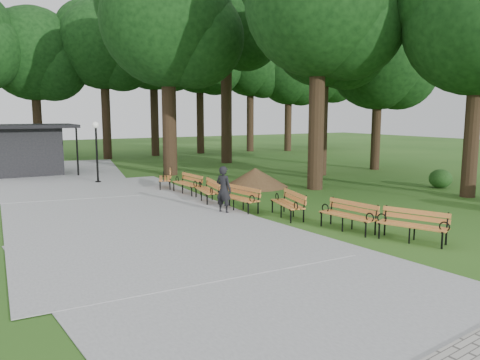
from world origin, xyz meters
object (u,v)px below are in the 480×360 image
bench_5 (187,184)px  lawn_tree_0 (319,2)px  dirt_mound (255,178)px  lawn_tree_4 (226,18)px  bench_6 (165,178)px  lawn_tree_1 (324,32)px  kiosk (27,150)px  bench_3 (238,198)px  lawn_tree_3 (480,20)px  person (224,190)px  lawn_tree_5 (379,59)px  bench_0 (412,226)px  bench_2 (287,204)px  bench_1 (348,216)px  lawn_tree_2 (167,21)px  bench_4 (207,191)px  lamp_post (96,139)px

bench_5 → lawn_tree_0: (5.60, -1.73, 7.77)m
dirt_mound → lawn_tree_4: lawn_tree_4 is taller
dirt_mound → bench_5: size_ratio=1.44×
bench_6 → lawn_tree_1: size_ratio=0.18×
kiosk → bench_3: kiosk is taller
bench_6 → lawn_tree_0: bearing=77.6°
lawn_tree_3 → person: bearing=167.3°
lawn_tree_4 → lawn_tree_5: bearing=-52.8°
lawn_tree_1 → bench_3: bearing=-145.8°
bench_0 → bench_2: bearing=172.5°
bench_2 → bench_6: bearing=-157.1°
bench_1 → bench_3: (-1.39, 4.06, 0.00)m
lawn_tree_1 → bench_1: bearing=-126.4°
bench_2 → lawn_tree_2: 14.44m
bench_6 → lawn_tree_3: size_ratio=0.19×
kiosk → bench_3: size_ratio=2.38×
bench_3 → bench_6: same height
bench_5 → lawn_tree_5: (13.57, 2.27, 6.22)m
lawn_tree_1 → kiosk: bearing=149.8°
bench_4 → bench_5: 1.97m
bench_0 → lawn_tree_0: size_ratio=0.16×
lawn_tree_2 → lawn_tree_4: bearing=34.8°
bench_3 → bench_5: same height
person → lawn_tree_0: bearing=-94.0°
kiosk → bench_4: 13.29m
dirt_mound → bench_2: size_ratio=1.44×
bench_5 → bench_6: bearing=-178.1°
bench_3 → lawn_tree_4: (7.27, 14.33, 9.31)m
dirt_mound → bench_1: (-1.89, -8.20, -0.02)m
lawn_tree_1 → bench_5: bearing=-168.0°
lawn_tree_5 → lawn_tree_0: bearing=-153.4°
bench_0 → kiosk: bearing=177.2°
bench_3 → bench_6: bearing=176.0°
lawn_tree_2 → lawn_tree_4: 7.17m
bench_1 → bench_3: 4.29m
bench_2 → bench_3: bearing=-139.5°
lawn_tree_3 → lawn_tree_2: bearing=122.6°
bench_0 → lamp_post: bearing=174.5°
kiosk → lawn_tree_3: 23.19m
bench_5 → lawn_tree_1: bearing=97.5°
lawn_tree_0 → lawn_tree_3: size_ratio=1.14×
kiosk → bench_0: kiosk is taller
kiosk → lamp_post: lamp_post is taller
bench_5 → lawn_tree_2: size_ratio=0.16×
lawn_tree_4 → bench_3: bearing=-116.9°
lawn_tree_0 → lawn_tree_2: lawn_tree_2 is taller
bench_1 → lawn_tree_1: size_ratio=0.18×
kiosk → bench_6: size_ratio=2.38×
lawn_tree_0 → lawn_tree_4: size_ratio=0.88×
bench_5 → lawn_tree_4: size_ratio=0.14×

